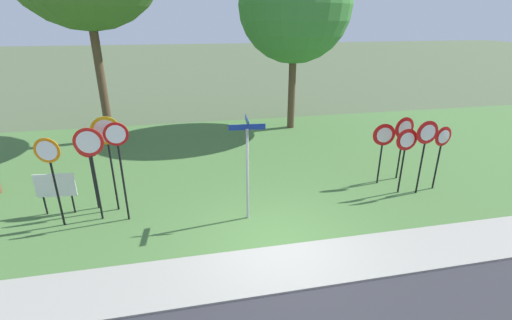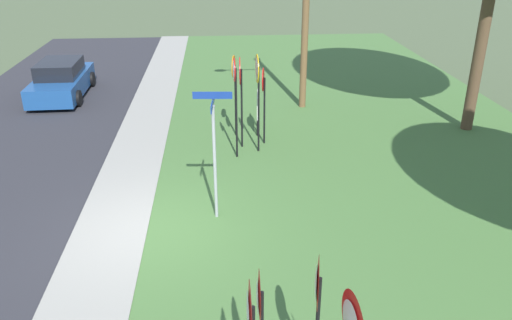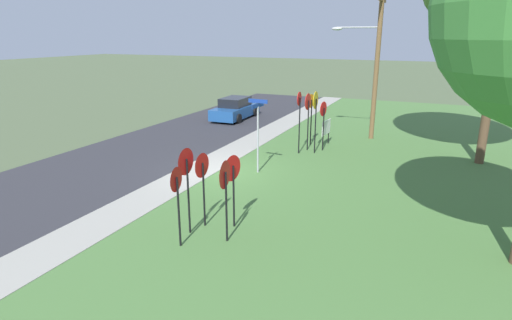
# 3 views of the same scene
# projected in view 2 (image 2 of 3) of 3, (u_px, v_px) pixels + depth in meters

# --- Properties ---
(ground_plane) EXTENTS (160.00, 160.00, 0.00)m
(ground_plane) POSITION_uv_depth(u_px,v_px,m) (148.00, 232.00, 11.17)
(ground_plane) COLOR #4C5B3D
(sidewalk_strip) EXTENTS (44.00, 1.60, 0.06)m
(sidewalk_strip) POSITION_uv_depth(u_px,v_px,m) (110.00, 232.00, 11.10)
(sidewalk_strip) COLOR #99968C
(sidewalk_strip) RESTS_ON ground_plane
(grass_median) EXTENTS (44.00, 12.00, 0.04)m
(grass_median) POSITION_uv_depth(u_px,v_px,m) (417.00, 220.00, 11.60)
(grass_median) COLOR #477038
(grass_median) RESTS_ON ground_plane
(stop_sign_near_left) EXTENTS (0.79, 0.10, 2.85)m
(stop_sign_near_left) POSITION_uv_depth(u_px,v_px,m) (258.00, 81.00, 14.28)
(stop_sign_near_left) COLOR black
(stop_sign_near_left) RESTS_ON grass_median
(stop_sign_near_right) EXTENTS (0.77, 0.10, 2.69)m
(stop_sign_near_right) POSITION_uv_depth(u_px,v_px,m) (240.00, 83.00, 14.63)
(stop_sign_near_right) COLOR black
(stop_sign_near_right) RESTS_ON grass_median
(stop_sign_far_left) EXTENTS (0.68, 0.14, 2.32)m
(stop_sign_far_left) POSITION_uv_depth(u_px,v_px,m) (264.00, 90.00, 15.01)
(stop_sign_far_left) COLOR black
(stop_sign_far_left) RESTS_ON grass_median
(stop_sign_far_center) EXTENTS (0.66, 0.14, 2.53)m
(stop_sign_far_center) POSITION_uv_depth(u_px,v_px,m) (234.00, 79.00, 15.56)
(stop_sign_far_center) COLOR black
(stop_sign_far_center) RESTS_ON grass_median
(stop_sign_far_right) EXTENTS (0.63, 0.10, 2.84)m
(stop_sign_far_right) POSITION_uv_depth(u_px,v_px,m) (235.00, 88.00, 13.93)
(stop_sign_far_right) COLOR black
(stop_sign_far_right) RESTS_ON grass_median
(yield_sign_far_left) EXTENTS (0.74, 0.17, 2.12)m
(yield_sign_far_left) POSITION_uv_depth(u_px,v_px,m) (317.00, 294.00, 6.80)
(yield_sign_far_left) COLOR black
(yield_sign_far_left) RESTS_ON grass_median
(yield_sign_center) EXTENTS (0.70, 0.11, 2.16)m
(yield_sign_center) POSITION_uv_depth(u_px,v_px,m) (259.00, 310.00, 6.46)
(yield_sign_center) COLOR black
(yield_sign_center) RESTS_ON grass_median
(street_name_post) EXTENTS (0.96, 0.82, 2.93)m
(street_name_post) POSITION_uv_depth(u_px,v_px,m) (214.00, 145.00, 10.99)
(street_name_post) COLOR #9EA0A8
(street_name_post) RESTS_ON grass_median
(notice_board) EXTENTS (1.10, 0.13, 1.25)m
(notice_board) POSITION_uv_depth(u_px,v_px,m) (258.00, 106.00, 16.27)
(notice_board) COLOR black
(notice_board) RESTS_ON grass_median
(parked_hatchback_near) EXTENTS (4.29, 1.97, 1.39)m
(parked_hatchback_near) POSITION_uv_depth(u_px,v_px,m) (61.00, 80.00, 19.90)
(parked_hatchback_near) COLOR #1E4C8C
(parked_hatchback_near) RESTS_ON road_asphalt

